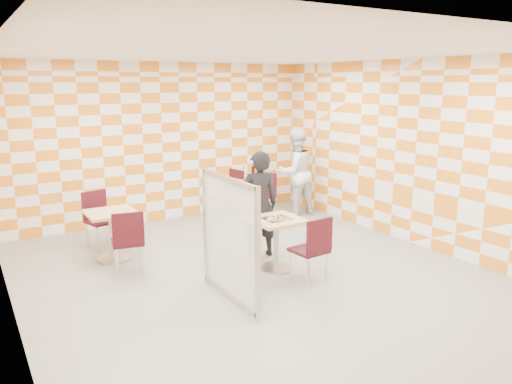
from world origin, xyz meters
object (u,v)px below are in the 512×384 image
Objects in this scene: second_table at (250,189)px; empty_table at (112,227)px; chair_second_side at (233,189)px; soda_bottle at (253,171)px; chair_main_front at (314,245)px; chair_empty_near at (128,238)px; chair_empty_far at (98,215)px; man_white at (295,172)px; partition at (229,239)px; main_table at (276,235)px; man_dark at (259,204)px; chair_second_front at (264,193)px; sport_bottle at (244,172)px.

second_table is 1.00× the size of empty_table.
chair_second_side is 0.60m from soda_bottle.
chair_main_front is 1.00× the size of chair_empty_near.
chair_empty_far is 0.53× the size of man_white.
soda_bottle is (2.46, 3.58, 0.06)m from partition.
chair_empty_near reaches higher than main_table.
chair_empty_far reaches higher than second_table.
chair_empty_near is (-1.98, 1.57, 0.00)m from chair_main_front.
second_table is at bearing -40.65° from man_white.
partition reaches higher than chair_main_front.
man_white is (1.10, -0.58, 0.33)m from chair_second_side.
chair_second_side reaches higher than main_table.
man_dark is at bearing -117.28° from second_table.
empty_table is at bearing 110.64° from partition.
main_table is 0.73m from chair_main_front.
man_white is at bearing 0.82° from chair_empty_far.
chair_second_front is (-0.04, -0.61, 0.04)m from second_table.
chair_empty_far is (-1.92, 2.29, 0.04)m from main_table.
man_white reaches higher than main_table.
chair_empty_far is at bearing -166.71° from sport_bottle.
chair_main_front is 2.53m from chair_empty_near.
sport_bottle is at bearing 58.06° from partition.
soda_bottle is at bearing 77.42° from chair_second_front.
man_dark is (0.10, 0.63, 0.31)m from main_table.
chair_second_side is at bearing 37.04° from chair_empty_near.
sport_bottle reaches higher than chair_second_side.
chair_empty_far is 0.60× the size of partition.
second_table is 3.27m from chair_empty_far.
partition is (-2.35, -3.53, 0.28)m from second_table.
empty_table is 0.81× the size of chair_main_front.
chair_empty_far is 3.21m from sport_bottle.
soda_bottle reaches higher than chair_main_front.
man_dark is at bearing -6.23° from chair_empty_near.
man_white is at bearing 21.27° from chair_empty_near.
chair_main_front and chair_empty_near have the same top height.
man_white is (3.90, 0.06, 0.33)m from chair_empty_far.
chair_second_side is at bearing 12.80° from chair_empty_far.
chair_second_front is 3.45m from chair_empty_near.
man_dark is 8.16× the size of sport_bottle.
chair_empty_far is (-2.80, -0.64, 0.00)m from chair_second_side.
chair_second_side is (2.78, 1.33, 0.04)m from empty_table.
chair_empty_near is at bearing -88.53° from empty_table.
chair_empty_near is at bearing -88.27° from chair_empty_far.
sport_bottle is (1.19, 3.03, 0.33)m from main_table.
soda_bottle is at bearing 6.47° from chair_second_side.
partition is (-1.07, -0.60, 0.28)m from main_table.
partition is at bearing -123.65° from second_table.
chair_empty_far is at bearing 0.13° from man_white.
man_dark is (-1.19, -2.30, 0.31)m from second_table.
second_table is at bearing 33.46° from chair_empty_near.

